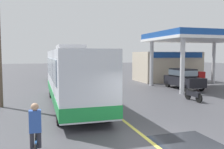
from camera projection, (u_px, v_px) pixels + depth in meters
name	position (u px, v px, depth m)	size (l,w,h in m)	color
ground	(74.00, 82.00, 27.35)	(120.00, 120.00, 0.00)	#424247
lane_divider_stripe	(81.00, 88.00, 22.58)	(0.16, 50.00, 0.01)	#D8CC4C
coach_bus_main	(73.00, 77.00, 14.54)	(2.60, 11.04, 3.69)	silver
gas_station_roadside	(176.00, 59.00, 26.46)	(9.10, 11.95, 5.10)	#194799
car_at_pump	(183.00, 78.00, 21.76)	(1.70, 4.20, 1.82)	black
minibus_opposing_lane	(88.00, 67.00, 31.23)	(2.04, 6.13, 2.44)	#264C9E
cyclist_on_shoulder	(35.00, 135.00, 6.91)	(0.34, 1.82, 1.72)	black
motorcycle_parked_forecourt	(193.00, 94.00, 16.06)	(0.55, 1.80, 0.92)	black
pedestrian_near_pump	(179.00, 78.00, 22.04)	(0.55, 0.22, 1.66)	#33333F
car_trailing_behind_bus	(57.00, 72.00, 28.89)	(1.70, 4.20, 1.82)	#1E602D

